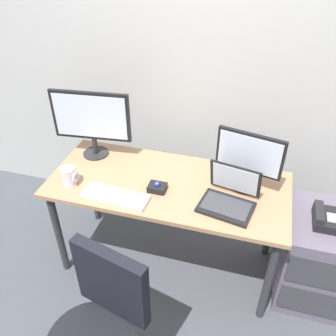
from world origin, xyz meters
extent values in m
plane|color=#43464D|center=(0.00, 0.00, 0.00)|extent=(8.00, 8.00, 0.00)
cube|color=#B7B5B0|center=(0.00, 0.68, 1.40)|extent=(6.00, 0.10, 2.80)
cube|color=#A67A56|center=(0.00, 0.00, 0.73)|extent=(1.53, 0.67, 0.03)
cylinder|color=#2D2D33|center=(-0.71, -0.27, 0.36)|extent=(0.05, 0.05, 0.72)
cylinder|color=#2D2D33|center=(0.71, -0.27, 0.36)|extent=(0.05, 0.05, 0.72)
cylinder|color=#2D2D33|center=(-0.71, 0.27, 0.36)|extent=(0.05, 0.05, 0.72)
cylinder|color=#2D2D33|center=(0.71, 0.27, 0.36)|extent=(0.05, 0.05, 0.72)
cube|color=#5F5666|center=(0.99, 0.03, 0.32)|extent=(0.42, 0.52, 0.65)
cube|color=#38383D|center=(0.99, -0.23, 0.47)|extent=(0.38, 0.01, 0.22)
cube|color=#38383D|center=(0.99, -0.23, 0.19)|extent=(0.38, 0.01, 0.22)
cube|color=black|center=(0.99, 0.01, 0.67)|extent=(0.17, 0.20, 0.06)
cube|color=black|center=(0.93, 0.01, 0.72)|extent=(0.05, 0.18, 0.04)
cube|color=gray|center=(1.01, 0.00, 0.71)|extent=(0.07, 0.08, 0.01)
cube|color=black|center=(-0.06, -0.78, 0.73)|extent=(0.40, 0.15, 0.42)
cylinder|color=#262628|center=(-0.59, 0.18, 0.75)|extent=(0.18, 0.18, 0.01)
cylinder|color=#262628|center=(-0.59, 0.18, 0.82)|extent=(0.04, 0.04, 0.12)
cube|color=black|center=(-0.59, 0.18, 1.05)|extent=(0.54, 0.08, 0.35)
cube|color=silver|center=(-0.59, 0.17, 1.05)|extent=(0.49, 0.06, 0.30)
cylinder|color=#262628|center=(0.47, 0.11, 0.75)|extent=(0.18, 0.18, 0.01)
cylinder|color=#262628|center=(0.47, 0.11, 0.81)|extent=(0.04, 0.04, 0.11)
cube|color=black|center=(0.47, 0.11, 1.00)|extent=(0.40, 0.11, 0.26)
cube|color=silver|center=(0.47, 0.09, 1.00)|extent=(0.37, 0.09, 0.23)
cube|color=silver|center=(-0.27, -0.23, 0.76)|extent=(0.42, 0.16, 0.02)
cube|color=white|center=(-0.27, -0.23, 0.77)|extent=(0.39, 0.14, 0.01)
cube|color=black|center=(0.39, -0.14, 0.76)|extent=(0.35, 0.27, 0.02)
cube|color=#38383D|center=(0.39, -0.14, 0.77)|extent=(0.30, 0.21, 0.00)
cube|color=black|center=(0.42, -0.01, 0.88)|extent=(0.32, 0.11, 0.22)
cube|color=silver|center=(0.42, -0.01, 0.88)|extent=(0.28, 0.09, 0.19)
cube|color=black|center=(-0.05, -0.09, 0.77)|extent=(0.11, 0.09, 0.04)
sphere|color=navy|center=(-0.05, -0.09, 0.79)|extent=(0.04, 0.04, 0.04)
cylinder|color=silver|center=(-0.60, -0.17, 0.81)|extent=(0.09, 0.09, 0.12)
torus|color=silver|center=(-0.55, -0.17, 0.81)|extent=(0.01, 0.07, 0.07)
camera|label=1|loc=(0.49, -1.73, 2.19)|focal=38.43mm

